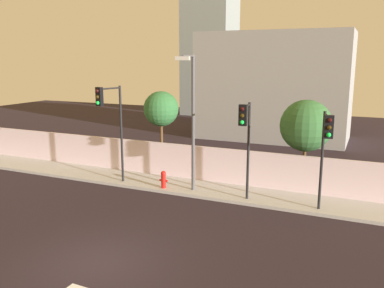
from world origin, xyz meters
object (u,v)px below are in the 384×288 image
object	(u,v)px
roadside_tree_leftmost	(161,109)
traffic_light_left	(326,141)
street_lamp_curbside	(192,112)
traffic_light_center	(110,114)
traffic_light_right	(245,131)
roadside_tree_midleft	(306,126)
fire_hydrant	(163,179)

from	to	relation	value
roadside_tree_leftmost	traffic_light_left	bearing A→B (deg)	-22.35
traffic_light_left	street_lamp_curbside	xyz separation A→B (m)	(-6.10, 0.61, 0.77)
traffic_light_center	roadside_tree_leftmost	xyz separation A→B (m)	(0.75, 3.91, -0.16)
traffic_light_right	street_lamp_curbside	world-z (taller)	street_lamp_curbside
traffic_light_left	traffic_light_right	size ratio (longest dim) A/B	0.95
traffic_light_left	roadside_tree_midleft	world-z (taller)	roadside_tree_midleft
traffic_light_right	roadside_tree_midleft	size ratio (longest dim) A/B	0.99
roadside_tree_leftmost	roadside_tree_midleft	size ratio (longest dim) A/B	1.03
fire_hydrant	traffic_light_left	bearing A→B (deg)	-4.06
traffic_light_right	roadside_tree_midleft	bearing A→B (deg)	61.89
traffic_light_right	street_lamp_curbside	size ratio (longest dim) A/B	0.69
traffic_light_right	roadside_tree_leftmost	size ratio (longest dim) A/B	0.95
street_lamp_curbside	fire_hydrant	bearing A→B (deg)	-177.39
traffic_light_center	street_lamp_curbside	bearing A→B (deg)	8.48
traffic_light_center	traffic_light_left	bearing A→B (deg)	0.05
traffic_light_left	roadside_tree_leftmost	distance (m)	10.27
street_lamp_curbside	fire_hydrant	xyz separation A→B (m)	(-1.50, -0.07, -3.40)
traffic_light_right	roadside_tree_leftmost	xyz separation A→B (m)	(-6.14, 3.75, 0.23)
traffic_light_center	traffic_light_right	size ratio (longest dim) A/B	1.12
street_lamp_curbside	fire_hydrant	distance (m)	3.72
traffic_light_left	traffic_light_center	xyz separation A→B (m)	(-10.25, -0.01, 0.53)
traffic_light_right	roadside_tree_midleft	world-z (taller)	traffic_light_right
traffic_light_center	street_lamp_curbside	distance (m)	4.20
fire_hydrant	roadside_tree_leftmost	world-z (taller)	roadside_tree_leftmost
roadside_tree_leftmost	traffic_light_right	bearing A→B (deg)	-31.42
traffic_light_center	fire_hydrant	world-z (taller)	traffic_light_center
traffic_light_left	street_lamp_curbside	distance (m)	6.18
street_lamp_curbside	fire_hydrant	size ratio (longest dim) A/B	7.48
traffic_light_right	fire_hydrant	xyz separation A→B (m)	(-4.25, 0.39, -2.77)
fire_hydrant	roadside_tree_leftmost	size ratio (longest dim) A/B	0.19
traffic_light_center	roadside_tree_midleft	distance (m)	9.74
street_lamp_curbside	roadside_tree_midleft	xyz separation A→B (m)	(4.75, 3.29, -0.82)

